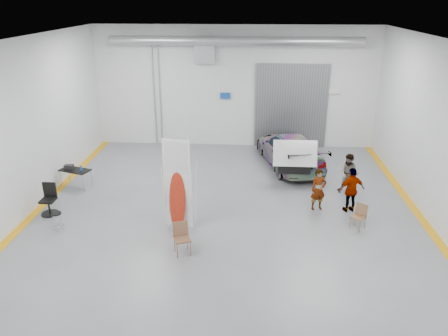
# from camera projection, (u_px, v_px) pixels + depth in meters

# --- Properties ---
(ground) EXTENTS (16.00, 16.00, 0.00)m
(ground) POSITION_uv_depth(u_px,v_px,m) (226.00, 217.00, 15.39)
(ground) COLOR slate
(ground) RESTS_ON ground
(room_shell) EXTENTS (14.02, 16.18, 6.01)m
(room_shell) POSITION_uv_depth(u_px,v_px,m) (236.00, 89.00, 15.93)
(room_shell) COLOR silver
(room_shell) RESTS_ON ground
(sedan_car) EXTENTS (3.25, 5.49, 1.49)m
(sedan_car) POSITION_uv_depth(u_px,v_px,m) (290.00, 150.00, 19.81)
(sedan_car) COLOR silver
(sedan_car) RESTS_ON ground
(person_a) EXTENTS (0.65, 0.52, 1.56)m
(person_a) POSITION_uv_depth(u_px,v_px,m) (318.00, 189.00, 15.68)
(person_a) COLOR #957251
(person_a) RESTS_ON ground
(person_b) EXTENTS (0.97, 0.89, 1.60)m
(person_b) POSITION_uv_depth(u_px,v_px,m) (349.00, 174.00, 17.01)
(person_b) COLOR slate
(person_b) RESTS_ON ground
(person_c) EXTENTS (1.04, 0.66, 1.67)m
(person_c) POSITION_uv_depth(u_px,v_px,m) (351.00, 190.00, 15.50)
(person_c) COLOR brown
(person_c) RESTS_ON ground
(surfboard_display) EXTENTS (0.93, 0.38, 3.33)m
(surfboard_display) POSITION_uv_depth(u_px,v_px,m) (179.00, 193.00, 14.07)
(surfboard_display) COLOR white
(surfboard_display) RESTS_ON ground
(folding_chair_near) EXTENTS (0.60, 0.63, 0.98)m
(folding_chair_near) POSITION_uv_depth(u_px,v_px,m) (182.00, 245.00, 13.10)
(folding_chair_near) COLOR brown
(folding_chair_near) RESTS_ON ground
(folding_chair_far) EXTENTS (0.57, 0.63, 0.86)m
(folding_chair_far) POSITION_uv_depth(u_px,v_px,m) (358.00, 221.00, 14.52)
(folding_chair_far) COLOR brown
(folding_chair_far) RESTS_ON ground
(shop_stool) EXTENTS (0.33, 0.33, 0.66)m
(shop_stool) POSITION_uv_depth(u_px,v_px,m) (58.00, 222.00, 14.38)
(shop_stool) COLOR black
(shop_stool) RESTS_ON ground
(work_table) EXTENTS (1.34, 0.95, 0.99)m
(work_table) POSITION_uv_depth(u_px,v_px,m) (73.00, 170.00, 17.51)
(work_table) COLOR #96989E
(work_table) RESTS_ON ground
(office_chair) EXTENTS (0.60, 0.60, 1.13)m
(office_chair) POSITION_uv_depth(u_px,v_px,m) (49.00, 201.00, 15.45)
(office_chair) COLOR black
(office_chair) RESTS_ON ground
(trunk_lid) EXTENTS (1.74, 1.06, 0.04)m
(trunk_lid) POSITION_uv_depth(u_px,v_px,m) (295.00, 151.00, 17.38)
(trunk_lid) COLOR silver
(trunk_lid) RESTS_ON sedan_car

